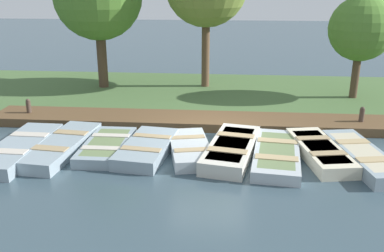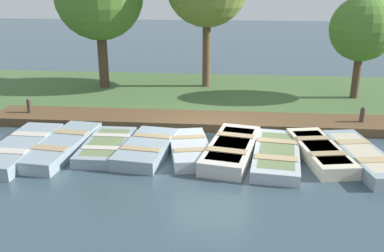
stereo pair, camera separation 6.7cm
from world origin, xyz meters
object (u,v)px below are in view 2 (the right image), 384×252
Objects in this scene: rowboat_2 at (107,146)px; mooring_post_near at (30,109)px; rowboat_1 at (62,145)px; mooring_post_far at (362,119)px; rowboat_5 at (231,149)px; rowboat_6 at (277,154)px; park_tree_center at (362,29)px; rowboat_4 at (190,148)px; rowboat_0 at (20,148)px; rowboat_3 at (147,148)px; rowboat_7 at (320,151)px; rowboat_8 at (362,156)px.

rowboat_2 is 4.36m from mooring_post_near.
rowboat_2 is (-0.14, 1.31, -0.03)m from rowboat_1.
rowboat_5 is at bearing -59.28° from mooring_post_far.
rowboat_5 reaches higher than rowboat_6.
mooring_post_near is at bearing -98.38° from rowboat_5.
mooring_post_near reaches higher than rowboat_6.
mooring_post_far is (-2.75, 3.06, 0.24)m from rowboat_6.
rowboat_6 is (0.18, 4.93, 0.00)m from rowboat_2.
rowboat_2 is at bearing -78.72° from rowboat_5.
park_tree_center reaches higher than rowboat_5.
rowboat_2 is 3.67m from rowboat_5.
rowboat_4 is 3.48× the size of mooring_post_far.
rowboat_4 is at bearing 89.84° from rowboat_2.
rowboat_0 is 4.92m from rowboat_4.
mooring_post_far reaches higher than rowboat_3.
mooring_post_far is at bearing 112.17° from rowboat_1.
park_tree_center reaches higher than rowboat_4.
rowboat_8 is (0.28, 1.10, 0.00)m from rowboat_7.
rowboat_0 is 8.61m from rowboat_7.
rowboat_2 is 0.95× the size of rowboat_4.
rowboat_6 is at bearing 71.99° from mooring_post_near.
rowboat_1 is 4.37× the size of mooring_post_far.
mooring_post_near and mooring_post_far have the same top height.
rowboat_4 is 9.14m from park_tree_center.
park_tree_center reaches higher than rowboat_6.
mooring_post_near reaches higher than rowboat_8.
rowboat_5 is 1.28m from rowboat_6.
rowboat_7 reaches higher than rowboat_6.
park_tree_center is (-6.32, 1.40, 2.75)m from rowboat_8.
rowboat_8 is 0.84× the size of park_tree_center.
rowboat_1 is 1.03× the size of rowboat_5.
rowboat_5 is at bearing 70.33° from mooring_post_near.
rowboat_4 is 0.82× the size of rowboat_6.
rowboat_6 is at bearing 73.92° from rowboat_4.
rowboat_3 is 3.56× the size of mooring_post_far.
rowboat_7 is (-0.23, 7.48, -0.00)m from rowboat_1.
rowboat_7 is at bearing 97.65° from rowboat_1.
rowboat_0 is at bearing -98.44° from rowboat_8.
rowboat_5 reaches higher than rowboat_0.
rowboat_4 is at bearing 96.79° from rowboat_0.
rowboat_6 is at bearing -48.05° from mooring_post_far.
park_tree_center is at bearing 157.49° from rowboat_8.
rowboat_1 is at bearing -83.58° from rowboat_6.
park_tree_center reaches higher than mooring_post_far.
rowboat_3 is 7.28m from mooring_post_far.
rowboat_4 is (-0.14, 3.78, -0.01)m from rowboat_1.
rowboat_3 reaches higher than rowboat_2.
rowboat_3 is 6.05m from rowboat_8.
mooring_post_near is at bearing -114.42° from rowboat_8.
park_tree_center is at bearing 122.71° from rowboat_4.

